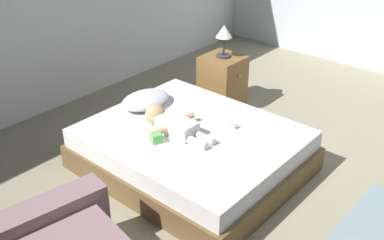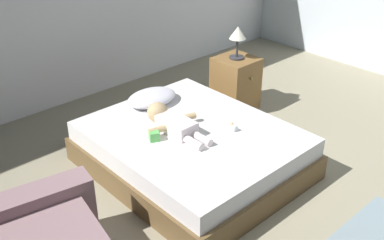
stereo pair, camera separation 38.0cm
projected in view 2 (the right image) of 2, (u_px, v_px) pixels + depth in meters
The scene contains 9 objects.
ground_plane at pixel (308, 212), 3.52m from camera, with size 8.00×8.00×0.00m, color gray.
bed at pixel (192, 150), 3.94m from camera, with size 1.47×1.75×0.38m.
pillow at pixel (152, 98), 4.27m from camera, with size 0.49×0.35×0.12m.
baby at pixel (171, 122), 3.83m from camera, with size 0.50×0.69×0.18m.
toothbrush at pixel (185, 118), 4.02m from camera, with size 0.05×0.16×0.02m.
nightstand at pixel (235, 83), 4.92m from camera, with size 0.40×0.43×0.57m.
lamp at pixel (238, 36), 4.66m from camera, with size 0.17×0.17×0.34m.
toy_block at pixel (154, 136), 3.69m from camera, with size 0.11×0.11×0.08m.
baby_bottle at pixel (232, 126), 3.85m from camera, with size 0.06×0.11×0.07m.
Camera 2 is at (-2.51, -1.41, 2.32)m, focal length 42.81 mm.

